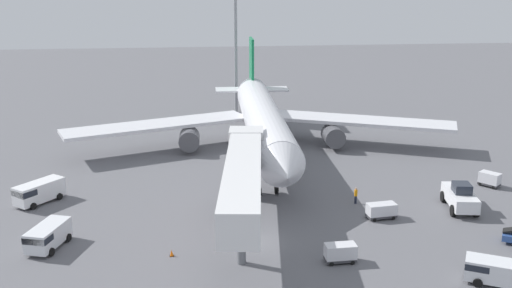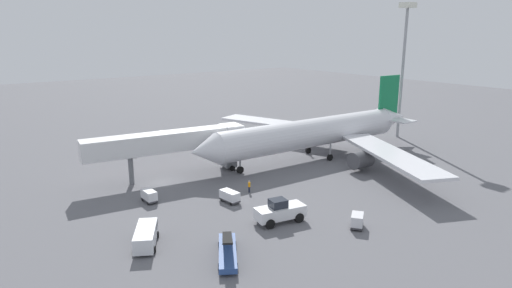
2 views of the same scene
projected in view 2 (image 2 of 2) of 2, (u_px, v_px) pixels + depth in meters
ground_plane at (161, 182)px, 62.21m from camera, size 300.00×300.00×0.00m
airplane_at_gate at (317, 133)px, 73.25m from camera, size 51.25×46.14×12.91m
jet_bridge at (175, 142)px, 63.07m from camera, size 6.30×23.61×6.92m
pushback_tug at (280, 211)px, 48.72m from camera, size 3.34×5.99×2.73m
belt_loader_truck at (228, 250)px, 41.01m from camera, size 6.78×5.10×3.29m
service_van_mid_right at (124, 148)px, 75.90m from camera, size 3.27×4.86×1.94m
service_van_rear_right at (146, 235)px, 43.46m from camera, size 5.53×4.25×1.84m
service_van_near_left at (171, 136)px, 84.40m from camera, size 4.67×5.08×2.15m
baggage_cart_rear_left at (149, 196)px, 54.62m from camera, size 2.46×1.28×1.52m
baggage_cart_near_center at (357, 220)px, 47.34m from camera, size 2.25×2.42×1.55m
baggage_cart_mid_center at (230, 196)px, 54.54m from camera, size 2.81×1.56×1.45m
ground_crew_worker_foreground at (249, 186)px, 57.81m from camera, size 0.42×0.42×1.67m
safety_cone_alpha at (131, 170)px, 66.60m from camera, size 0.36×0.36×0.55m
apron_light_mast at (405, 46)px, 84.65m from camera, size 2.40×2.40×26.14m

